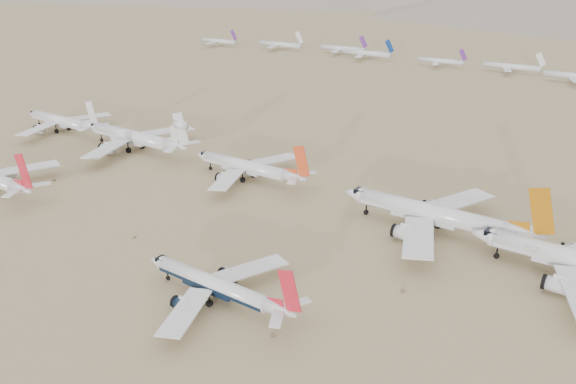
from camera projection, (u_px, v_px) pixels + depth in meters
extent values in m
plane|color=#80694A|center=(177.00, 299.00, 119.74)|extent=(7000.00, 7000.00, 0.00)
cylinder|color=silver|center=(212.00, 283.00, 118.32)|extent=(29.10, 3.44, 3.44)
cube|color=black|center=(212.00, 285.00, 118.48)|extent=(28.52, 3.49, 0.77)
sphere|color=silver|center=(164.00, 264.00, 126.13)|extent=(3.44, 3.44, 3.44)
cube|color=black|center=(162.00, 259.00, 126.05)|extent=(2.41, 2.24, 0.86)
cone|color=silver|center=(281.00, 310.00, 108.58)|extent=(7.27, 3.44, 3.44)
cube|color=silver|center=(185.00, 312.00, 109.62)|extent=(11.24, 17.71, 0.54)
cube|color=silver|center=(277.00, 319.00, 105.13)|extent=(4.62, 6.04, 0.21)
cylinder|color=black|center=(183.00, 305.00, 114.58)|extent=(4.04, 2.48, 2.48)
cube|color=silver|center=(251.00, 269.00, 125.07)|extent=(11.24, 17.71, 0.54)
cube|color=silver|center=(297.00, 303.00, 110.20)|extent=(4.62, 6.04, 0.21)
cylinder|color=black|center=(229.00, 276.00, 125.41)|extent=(4.04, 2.48, 2.48)
cube|color=red|center=(290.00, 291.00, 105.63)|extent=(5.51, 0.28, 9.09)
cylinder|color=black|center=(168.00, 278.00, 126.95)|extent=(1.03, 0.43, 1.03)
cylinder|color=black|center=(209.00, 303.00, 117.06)|extent=(1.44, 0.86, 1.44)
cylinder|color=black|center=(225.00, 293.00, 120.70)|extent=(1.44, 0.86, 1.44)
cone|color=silver|center=(22.00, 189.00, 165.04)|extent=(8.83, 4.24, 4.24)
cube|color=silver|center=(12.00, 193.00, 160.85)|extent=(5.61, 7.33, 0.25)
cube|color=silver|center=(26.00, 168.00, 185.09)|extent=(13.64, 21.50, 0.66)
cube|color=silver|center=(38.00, 185.00, 167.01)|extent=(5.61, 7.33, 0.25)
cylinder|color=silver|center=(8.00, 174.00, 185.51)|extent=(4.91, 3.05, 3.05)
cube|color=red|center=(23.00, 171.00, 161.45)|extent=(6.69, 0.34, 11.03)
sphere|color=silver|center=(494.00, 238.00, 135.28)|extent=(4.55, 4.55, 4.55)
cube|color=black|center=(492.00, 232.00, 135.18)|extent=(3.18, 2.96, 1.14)
cylinder|color=silver|center=(558.00, 286.00, 120.38)|extent=(5.21, 3.27, 3.27)
cylinder|color=silver|center=(575.00, 252.00, 134.42)|extent=(5.21, 3.27, 3.27)
cylinder|color=black|center=(496.00, 256.00, 136.37)|extent=(1.36, 0.57, 1.36)
cylinder|color=silver|center=(429.00, 212.00, 148.79)|extent=(39.45, 4.79, 4.79)
cube|color=silver|center=(429.00, 214.00, 149.01)|extent=(38.66, 4.87, 1.08)
sphere|color=silver|center=(363.00, 196.00, 159.37)|extent=(4.79, 4.79, 4.79)
cube|color=black|center=(361.00, 191.00, 159.26)|extent=(3.36, 3.12, 1.20)
cone|color=silver|center=(525.00, 234.00, 135.58)|extent=(9.86, 4.79, 4.79)
cube|color=silver|center=(419.00, 237.00, 136.94)|extent=(15.24, 24.01, 0.74)
cube|color=silver|center=(529.00, 241.00, 130.88)|extent=(6.26, 8.19, 0.29)
cylinder|color=silver|center=(405.00, 233.00, 143.70)|extent=(5.48, 3.45, 3.45)
cube|color=silver|center=(458.00, 201.00, 158.00)|extent=(15.24, 24.01, 0.74)
cube|color=silver|center=(538.00, 227.00, 137.78)|extent=(6.26, 8.19, 0.29)
cylinder|color=silver|center=(434.00, 209.00, 158.48)|extent=(5.48, 3.45, 3.45)
cube|color=#BF6E0E|center=(542.00, 211.00, 131.56)|extent=(7.48, 0.38, 12.32)
cylinder|color=black|center=(366.00, 212.00, 160.52)|extent=(1.44, 0.60, 1.44)
cylinder|color=black|center=(428.00, 233.00, 147.05)|extent=(2.01, 1.20, 2.01)
cylinder|color=black|center=(438.00, 225.00, 152.13)|extent=(2.01, 1.20, 2.01)
cylinder|color=silver|center=(245.00, 166.00, 186.07)|extent=(33.05, 4.04, 4.04)
cube|color=silver|center=(245.00, 167.00, 186.26)|extent=(32.39, 4.10, 0.91)
sphere|color=silver|center=(208.00, 157.00, 194.93)|extent=(4.04, 4.04, 4.04)
cube|color=black|center=(206.00, 153.00, 194.84)|extent=(2.83, 2.63, 1.01)
cone|color=silver|center=(295.00, 177.00, 175.00)|extent=(8.26, 4.04, 4.04)
cube|color=silver|center=(227.00, 179.00, 176.14)|extent=(12.76, 20.11, 0.62)
cube|color=silver|center=(292.00, 180.00, 171.06)|extent=(5.25, 6.86, 0.24)
cylinder|color=silver|center=(224.00, 179.00, 181.80)|extent=(4.59, 2.91, 2.91)
cube|color=silver|center=(272.00, 160.00, 193.79)|extent=(12.76, 20.11, 0.62)
cube|color=silver|center=(306.00, 173.00, 176.85)|extent=(5.25, 6.86, 0.24)
cylinder|color=silver|center=(256.00, 165.00, 194.20)|extent=(4.59, 2.91, 2.91)
cube|color=#D1441D|center=(301.00, 161.00, 171.64)|extent=(6.26, 0.32, 10.32)
cylinder|color=black|center=(211.00, 168.00, 195.90)|extent=(1.21, 0.50, 1.21)
cylinder|color=black|center=(243.00, 180.00, 184.61)|extent=(1.70, 1.01, 1.70)
cylinder|color=black|center=(253.00, 175.00, 188.89)|extent=(1.70, 1.01, 1.70)
cylinder|color=silver|center=(131.00, 136.00, 215.50)|extent=(39.95, 4.78, 4.78)
cube|color=silver|center=(131.00, 138.00, 215.73)|extent=(39.15, 4.86, 1.08)
sphere|color=silver|center=(98.00, 128.00, 226.22)|extent=(4.78, 4.78, 4.78)
cube|color=black|center=(97.00, 125.00, 226.11)|extent=(3.35, 3.11, 1.20)
cone|color=silver|center=(177.00, 146.00, 202.13)|extent=(9.99, 4.78, 4.78)
cube|color=silver|center=(107.00, 149.00, 203.53)|extent=(15.43, 24.32, 0.74)
cube|color=silver|center=(171.00, 149.00, 197.38)|extent=(6.34, 8.29, 0.29)
cylinder|color=silver|center=(107.00, 149.00, 210.35)|extent=(5.55, 3.44, 3.44)
cube|color=silver|center=(164.00, 131.00, 224.79)|extent=(15.43, 24.32, 0.74)
cube|color=silver|center=(190.00, 143.00, 204.34)|extent=(6.34, 8.29, 0.29)
cylinder|color=silver|center=(148.00, 137.00, 225.27)|extent=(5.55, 3.44, 3.44)
cube|color=silver|center=(181.00, 129.00, 198.06)|extent=(7.57, 0.38, 12.48)
cylinder|color=silver|center=(181.00, 125.00, 197.34)|extent=(4.99, 3.10, 3.10)
cylinder|color=black|center=(102.00, 140.00, 227.36)|extent=(1.44, 0.60, 1.44)
cylinder|color=black|center=(128.00, 150.00, 213.75)|extent=(2.01, 1.20, 2.01)
cylinder|color=black|center=(142.00, 146.00, 218.82)|extent=(2.01, 1.20, 2.01)
cylinder|color=silver|center=(59.00, 120.00, 240.48)|extent=(34.16, 4.20, 4.20)
cube|color=silver|center=(59.00, 121.00, 240.68)|extent=(33.48, 4.26, 0.94)
sphere|color=silver|center=(36.00, 115.00, 249.65)|extent=(4.20, 4.20, 4.20)
cube|color=black|center=(35.00, 112.00, 249.55)|extent=(2.94, 2.73, 1.05)
cone|color=silver|center=(90.00, 127.00, 229.04)|extent=(8.54, 4.20, 4.20)
cube|color=silver|center=(37.00, 129.00, 230.21)|extent=(13.19, 20.79, 0.65)
cube|color=silver|center=(84.00, 129.00, 224.97)|extent=(5.42, 7.09, 0.25)
cylinder|color=silver|center=(40.00, 130.00, 236.07)|extent=(4.74, 3.02, 3.02)
cube|color=silver|center=(87.00, 117.00, 248.48)|extent=(13.19, 20.79, 0.65)
cube|color=silver|center=(100.00, 124.00, 230.95)|extent=(5.42, 7.09, 0.25)
cylinder|color=silver|center=(74.00, 121.00, 248.90)|extent=(4.74, 3.02, 3.02)
cube|color=silver|center=(92.00, 114.00, 225.56)|extent=(6.47, 0.34, 10.67)
cylinder|color=black|center=(39.00, 124.00, 250.65)|extent=(1.26, 0.52, 1.26)
cylinder|color=black|center=(57.00, 131.00, 238.97)|extent=(1.76, 1.05, 1.76)
cylinder|color=black|center=(69.00, 128.00, 243.42)|extent=(1.76, 1.05, 1.76)
cylinder|color=silver|center=(219.00, 41.00, 500.97)|extent=(38.00, 3.75, 3.75)
cube|color=#58267C|center=(234.00, 35.00, 489.01)|extent=(7.57, 0.38, 9.53)
cube|color=silver|center=(211.00, 43.00, 493.73)|extent=(10.01, 17.49, 0.38)
cube|color=silver|center=(226.00, 41.00, 508.62)|extent=(10.01, 17.49, 0.38)
cylinder|color=silver|center=(280.00, 44.00, 478.12)|extent=(42.01, 4.15, 4.15)
cube|color=silver|center=(299.00, 38.00, 464.90)|extent=(8.37, 0.42, 10.54)
cube|color=silver|center=(272.00, 47.00, 470.12)|extent=(11.07, 19.34, 0.42)
cube|color=silver|center=(287.00, 44.00, 486.58)|extent=(11.07, 19.34, 0.42)
cylinder|color=silver|center=(342.00, 49.00, 454.54)|extent=(39.68, 3.92, 3.92)
cube|color=#58267C|center=(363.00, 42.00, 442.05)|extent=(7.90, 0.39, 9.95)
cube|color=silver|center=(336.00, 51.00, 446.98)|extent=(10.45, 18.27, 0.39)
cube|color=silver|center=(349.00, 48.00, 462.53)|extent=(10.45, 18.27, 0.39)
cylinder|color=silver|center=(366.00, 53.00, 429.94)|extent=(40.26, 3.98, 3.98)
cube|color=navy|center=(390.00, 46.00, 417.27)|extent=(8.02, 0.40, 10.10)
cube|color=silver|center=(360.00, 56.00, 422.28)|extent=(10.61, 18.53, 0.40)
cube|color=silver|center=(373.00, 52.00, 438.05)|extent=(10.61, 18.53, 0.40)
cylinder|color=silver|center=(440.00, 61.00, 396.87)|extent=(33.41, 3.30, 3.30)
cube|color=#58267C|center=(463.00, 55.00, 386.35)|extent=(6.65, 0.33, 8.38)
cube|color=silver|center=(436.00, 63.00, 390.50)|extent=(8.80, 15.38, 0.33)
cube|color=silver|center=(445.00, 60.00, 403.60)|extent=(8.80, 15.38, 0.33)
cylinder|color=silver|center=(511.00, 67.00, 373.17)|extent=(37.39, 3.70, 3.70)
cube|color=silver|center=(541.00, 59.00, 361.41)|extent=(7.45, 0.37, 9.38)
cube|color=silver|center=(507.00, 69.00, 366.05)|extent=(9.85, 17.21, 0.37)
cube|color=silver|center=(515.00, 66.00, 380.71)|extent=(9.85, 17.21, 0.37)
cube|color=silver|center=(575.00, 80.00, 332.00)|extent=(10.34, 18.07, 0.39)
ellipsoid|color=brown|center=(54.00, 180.00, 185.90)|extent=(1.12, 1.12, 0.62)
ellipsoid|color=brown|center=(134.00, 237.00, 146.83)|extent=(0.98, 0.98, 0.54)
ellipsoid|color=brown|center=(273.00, 335.00, 107.77)|extent=(0.84, 0.84, 0.46)
ellipsoid|color=brown|center=(403.00, 290.00, 122.59)|extent=(0.98, 0.98, 0.54)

